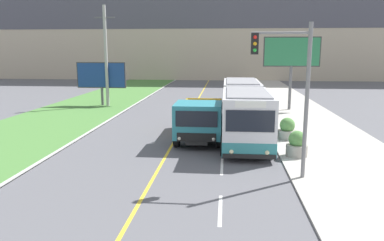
{
  "coord_description": "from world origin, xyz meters",
  "views": [
    {
      "loc": [
        2.86,
        -3.6,
        5.13
      ],
      "look_at": [
        1.1,
        15.83,
        1.4
      ],
      "focal_mm": 35.0,
      "sensor_mm": 36.0,
      "label": 1
    }
  ],
  "objects_px": {
    "dump_truck": "(199,121)",
    "billboard_small": "(101,76)",
    "city_bus": "(243,109)",
    "traffic_light_mast": "(291,82)",
    "billboard_large": "(292,55)",
    "planter_round_second": "(287,130)",
    "car_distant": "(234,98)",
    "utility_pole_far": "(106,56)",
    "planter_round_near": "(297,145)"
  },
  "relations": [
    {
      "from": "city_bus",
      "to": "billboard_large",
      "type": "bearing_deg",
      "value": 65.16
    },
    {
      "from": "car_distant",
      "to": "planter_round_near",
      "type": "distance_m",
      "value": 17.29
    },
    {
      "from": "city_bus",
      "to": "traffic_light_mast",
      "type": "relative_size",
      "value": 2.11
    },
    {
      "from": "car_distant",
      "to": "utility_pole_far",
      "type": "xyz_separation_m",
      "value": [
        -11.57,
        -1.65,
        3.84
      ]
    },
    {
      "from": "city_bus",
      "to": "car_distant",
      "type": "xyz_separation_m",
      "value": [
        -0.28,
        11.98,
        -0.84
      ]
    },
    {
      "from": "utility_pole_far",
      "to": "planter_round_second",
      "type": "xyz_separation_m",
      "value": [
        14.27,
        -11.89,
        -3.91
      ]
    },
    {
      "from": "utility_pole_far",
      "to": "traffic_light_mast",
      "type": "bearing_deg",
      "value": -54.34
    },
    {
      "from": "traffic_light_mast",
      "to": "billboard_small",
      "type": "bearing_deg",
      "value": 126.47
    },
    {
      "from": "car_distant",
      "to": "traffic_light_mast",
      "type": "bearing_deg",
      "value": -85.23
    },
    {
      "from": "city_bus",
      "to": "car_distant",
      "type": "bearing_deg",
      "value": 91.34
    },
    {
      "from": "traffic_light_mast",
      "to": "dump_truck",
      "type": "bearing_deg",
      "value": 124.36
    },
    {
      "from": "dump_truck",
      "to": "city_bus",
      "type": "bearing_deg",
      "value": 43.38
    },
    {
      "from": "billboard_large",
      "to": "traffic_light_mast",
      "type": "bearing_deg",
      "value": -99.46
    },
    {
      "from": "billboard_small",
      "to": "traffic_light_mast",
      "type": "bearing_deg",
      "value": -53.53
    },
    {
      "from": "utility_pole_far",
      "to": "planter_round_second",
      "type": "height_order",
      "value": "utility_pole_far"
    },
    {
      "from": "city_bus",
      "to": "billboard_large",
      "type": "relative_size",
      "value": 2.1
    },
    {
      "from": "dump_truck",
      "to": "billboard_large",
      "type": "distance_m",
      "value": 13.98
    },
    {
      "from": "planter_round_near",
      "to": "planter_round_second",
      "type": "relative_size",
      "value": 1.01
    },
    {
      "from": "billboard_large",
      "to": "planter_round_second",
      "type": "relative_size",
      "value": 5.0
    },
    {
      "from": "city_bus",
      "to": "planter_round_second",
      "type": "bearing_deg",
      "value": -32.87
    },
    {
      "from": "car_distant",
      "to": "billboard_small",
      "type": "distance_m",
      "value": 12.41
    },
    {
      "from": "car_distant",
      "to": "billboard_large",
      "type": "distance_m",
      "value": 6.64
    },
    {
      "from": "city_bus",
      "to": "billboard_small",
      "type": "bearing_deg",
      "value": 139.59
    },
    {
      "from": "billboard_small",
      "to": "planter_round_second",
      "type": "xyz_separation_m",
      "value": [
        14.87,
        -12.17,
        -2.1
      ]
    },
    {
      "from": "traffic_light_mast",
      "to": "billboard_small",
      "type": "xyz_separation_m",
      "value": [
        -13.85,
        18.74,
        -1.17
      ]
    },
    {
      "from": "planter_round_second",
      "to": "billboard_large",
      "type": "bearing_deg",
      "value": 80.19
    },
    {
      "from": "billboard_large",
      "to": "city_bus",
      "type": "bearing_deg",
      "value": -114.84
    },
    {
      "from": "car_distant",
      "to": "billboard_large",
      "type": "height_order",
      "value": "billboard_large"
    },
    {
      "from": "traffic_light_mast",
      "to": "billboard_large",
      "type": "bearing_deg",
      "value": 80.54
    },
    {
      "from": "traffic_light_mast",
      "to": "billboard_large",
      "type": "height_order",
      "value": "billboard_large"
    },
    {
      "from": "dump_truck",
      "to": "traffic_light_mast",
      "type": "bearing_deg",
      "value": -55.64
    },
    {
      "from": "utility_pole_far",
      "to": "billboard_small",
      "type": "bearing_deg",
      "value": 155.42
    },
    {
      "from": "city_bus",
      "to": "traffic_light_mast",
      "type": "distance_m",
      "value": 8.59
    },
    {
      "from": "dump_truck",
      "to": "billboard_small",
      "type": "bearing_deg",
      "value": 127.36
    },
    {
      "from": "billboard_large",
      "to": "planter_round_near",
      "type": "bearing_deg",
      "value": -97.8
    },
    {
      "from": "dump_truck",
      "to": "utility_pole_far",
      "type": "relative_size",
      "value": 0.74
    },
    {
      "from": "city_bus",
      "to": "utility_pole_far",
      "type": "bearing_deg",
      "value": 138.93
    },
    {
      "from": "car_distant",
      "to": "planter_round_second",
      "type": "height_order",
      "value": "car_distant"
    },
    {
      "from": "car_distant",
      "to": "traffic_light_mast",
      "type": "distance_m",
      "value": 20.44
    },
    {
      "from": "utility_pole_far",
      "to": "city_bus",
      "type": "bearing_deg",
      "value": -41.07
    },
    {
      "from": "planter_round_second",
      "to": "car_distant",
      "type": "bearing_deg",
      "value": 101.3
    },
    {
      "from": "billboard_small",
      "to": "planter_round_second",
      "type": "relative_size",
      "value": 3.68
    },
    {
      "from": "planter_round_second",
      "to": "traffic_light_mast",
      "type": "bearing_deg",
      "value": -98.87
    },
    {
      "from": "dump_truck",
      "to": "billboard_large",
      "type": "bearing_deg",
      "value": 59.69
    },
    {
      "from": "traffic_light_mast",
      "to": "billboard_small",
      "type": "relative_size",
      "value": 1.35
    },
    {
      "from": "utility_pole_far",
      "to": "planter_round_near",
      "type": "bearing_deg",
      "value": -47.44
    },
    {
      "from": "utility_pole_far",
      "to": "planter_round_near",
      "type": "height_order",
      "value": "utility_pole_far"
    },
    {
      "from": "car_distant",
      "to": "planter_round_second",
      "type": "xyz_separation_m",
      "value": [
        2.71,
        -13.54,
        -0.07
      ]
    },
    {
      "from": "traffic_light_mast",
      "to": "planter_round_second",
      "type": "distance_m",
      "value": 7.41
    },
    {
      "from": "planter_round_near",
      "to": "billboard_large",
      "type": "bearing_deg",
      "value": 82.2
    }
  ]
}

